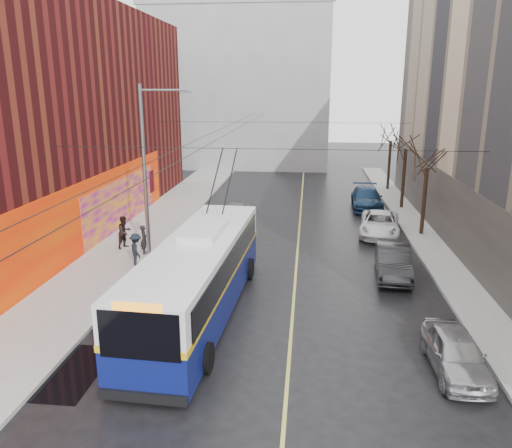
% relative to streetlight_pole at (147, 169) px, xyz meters
% --- Properties ---
extents(ground, '(140.00, 140.00, 0.00)m').
position_rel_streetlight_pole_xyz_m(ground, '(6.14, -10.00, -4.85)').
color(ground, black).
rests_on(ground, ground).
extents(sidewalk_left, '(4.00, 60.00, 0.15)m').
position_rel_streetlight_pole_xyz_m(sidewalk_left, '(-1.86, 2.00, -4.77)').
color(sidewalk_left, gray).
rests_on(sidewalk_left, ground).
extents(sidewalk_right, '(2.00, 60.00, 0.15)m').
position_rel_streetlight_pole_xyz_m(sidewalk_right, '(15.14, 2.00, -4.77)').
color(sidewalk_right, gray).
rests_on(sidewalk_right, ground).
extents(lane_line, '(0.12, 50.00, 0.01)m').
position_rel_streetlight_pole_xyz_m(lane_line, '(7.64, 4.00, -4.84)').
color(lane_line, '#BFB74C').
rests_on(lane_line, ground).
extents(building_left, '(12.11, 36.00, 14.00)m').
position_rel_streetlight_pole_xyz_m(building_left, '(-9.85, 3.99, 2.14)').
color(building_left, '#501011').
rests_on(building_left, ground).
extents(building_far, '(20.50, 12.10, 18.00)m').
position_rel_streetlight_pole_xyz_m(building_far, '(0.14, 34.99, 4.17)').
color(building_far, gray).
rests_on(building_far, ground).
extents(streetlight_pole, '(2.65, 0.60, 9.00)m').
position_rel_streetlight_pole_xyz_m(streetlight_pole, '(0.00, 0.00, 0.00)').
color(streetlight_pole, slate).
rests_on(streetlight_pole, ground).
extents(catenary_wires, '(18.00, 60.00, 0.22)m').
position_rel_streetlight_pole_xyz_m(catenary_wires, '(3.60, 4.77, 1.40)').
color(catenary_wires, black).
extents(tree_near, '(3.20, 3.20, 6.40)m').
position_rel_streetlight_pole_xyz_m(tree_near, '(15.14, 6.00, 0.13)').
color(tree_near, black).
rests_on(tree_near, ground).
extents(tree_mid, '(3.20, 3.20, 6.68)m').
position_rel_streetlight_pole_xyz_m(tree_mid, '(15.14, 13.00, 0.41)').
color(tree_mid, black).
rests_on(tree_mid, ground).
extents(tree_far, '(3.20, 3.20, 6.57)m').
position_rel_streetlight_pole_xyz_m(tree_far, '(15.14, 20.00, 0.30)').
color(tree_far, black).
rests_on(tree_far, ground).
extents(puddle, '(2.31, 3.42, 0.01)m').
position_rel_streetlight_pole_xyz_m(puddle, '(0.49, -10.88, -4.84)').
color(puddle, black).
rests_on(puddle, ground).
extents(pigeons_flying, '(1.82, 2.95, 2.14)m').
position_rel_streetlight_pole_xyz_m(pigeons_flying, '(3.01, 0.26, 2.23)').
color(pigeons_flying, slate).
extents(trolleybus, '(3.42, 12.70, 5.96)m').
position_rel_streetlight_pole_xyz_m(trolleybus, '(3.92, -6.27, -3.19)').
color(trolleybus, '#0B1252').
rests_on(trolleybus, ground).
extents(parked_car_a, '(1.66, 3.92, 1.32)m').
position_rel_streetlight_pole_xyz_m(parked_car_a, '(12.94, -9.53, -4.19)').
color(parked_car_a, '#9E9EA2').
rests_on(parked_car_a, ground).
extents(parked_car_b, '(1.88, 4.52, 1.46)m').
position_rel_streetlight_pole_xyz_m(parked_car_b, '(12.29, -1.17, -4.12)').
color(parked_car_b, '#272729').
rests_on(parked_car_b, ground).
extents(parked_car_c, '(3.01, 5.31, 1.40)m').
position_rel_streetlight_pole_xyz_m(parked_car_c, '(12.59, 5.92, -4.15)').
color(parked_car_c, white).
rests_on(parked_car_c, ground).
extents(parked_car_d, '(2.36, 5.42, 1.55)m').
position_rel_streetlight_pole_xyz_m(parked_car_d, '(12.55, 12.96, -4.07)').
color(parked_car_d, navy).
rests_on(parked_car_d, ground).
extents(following_car, '(1.83, 4.04, 1.34)m').
position_rel_streetlight_pole_xyz_m(following_car, '(3.29, 7.62, -4.17)').
color(following_car, '#9B9B9F').
rests_on(following_car, ground).
extents(pedestrian_a, '(0.49, 0.64, 1.58)m').
position_rel_streetlight_pole_xyz_m(pedestrian_a, '(-0.56, 0.44, -3.91)').
color(pedestrian_a, black).
rests_on(pedestrian_a, sidewalk_left).
extents(pedestrian_b, '(1.01, 1.10, 1.81)m').
position_rel_streetlight_pole_xyz_m(pedestrian_b, '(-1.97, 1.34, -3.79)').
color(pedestrian_b, black).
rests_on(pedestrian_b, sidewalk_left).
extents(pedestrian_c, '(1.10, 1.24, 1.67)m').
position_rel_streetlight_pole_xyz_m(pedestrian_c, '(-0.36, -1.40, -3.86)').
color(pedestrian_c, black).
rests_on(pedestrian_c, sidewalk_left).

